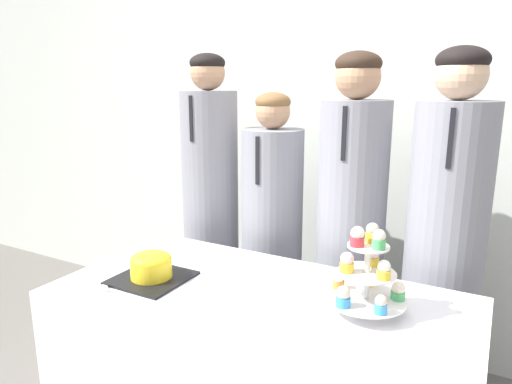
# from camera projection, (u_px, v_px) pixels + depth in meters

# --- Properties ---
(wall_back) EXTENTS (9.00, 0.06, 2.70)m
(wall_back) POSITION_uv_depth(u_px,v_px,m) (360.00, 107.00, 2.46)
(wall_back) COLOR silver
(wall_back) RESTS_ON ground_plane
(round_cake) EXTENTS (0.26, 0.26, 0.11)m
(round_cake) POSITION_uv_depth(u_px,v_px,m) (151.00, 267.00, 1.73)
(round_cake) COLOR black
(round_cake) RESTS_ON table
(cake_knife) EXTENTS (0.20, 0.13, 0.01)m
(cake_knife) POSITION_uv_depth(u_px,v_px,m) (108.00, 293.00, 1.62)
(cake_knife) COLOR silver
(cake_knife) RESTS_ON table
(cupcake_stand) EXTENTS (0.26, 0.26, 0.29)m
(cupcake_stand) POSITION_uv_depth(u_px,v_px,m) (367.00, 273.00, 1.47)
(cupcake_stand) COLOR silver
(cupcake_stand) RESTS_ON table
(student_0) EXTENTS (0.29, 0.30, 1.62)m
(student_0) POSITION_uv_depth(u_px,v_px,m) (211.00, 218.00, 2.44)
(student_0) COLOR gray
(student_0) RESTS_ON ground_plane
(student_1) EXTENTS (0.30, 0.31, 1.43)m
(student_1) POSITION_uv_depth(u_px,v_px,m) (272.00, 247.00, 2.29)
(student_1) COLOR gray
(student_1) RESTS_ON ground_plane
(student_2) EXTENTS (0.31, 0.31, 1.61)m
(student_2) POSITION_uv_depth(u_px,v_px,m) (350.00, 242.00, 2.09)
(student_2) COLOR gray
(student_2) RESTS_ON ground_plane
(student_3) EXTENTS (0.32, 0.32, 1.61)m
(student_3) POSITION_uv_depth(u_px,v_px,m) (443.00, 257.00, 1.90)
(student_3) COLOR gray
(student_3) RESTS_ON ground_plane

